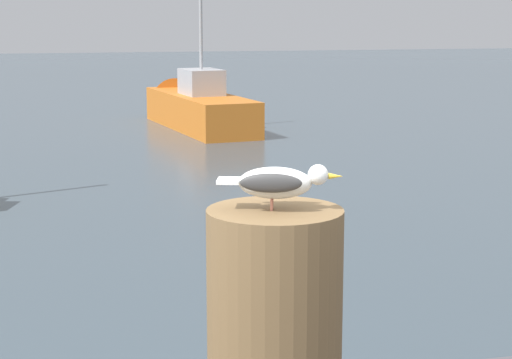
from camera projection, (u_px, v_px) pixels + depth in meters
mooring_post at (275, 325)px, 2.86m from camera, size 0.43×0.43×0.76m
seagull at (277, 181)px, 2.77m from camera, size 0.39×0.20×0.14m
boat_orange at (192, 106)px, 22.03m from camera, size 2.06×5.97×3.53m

